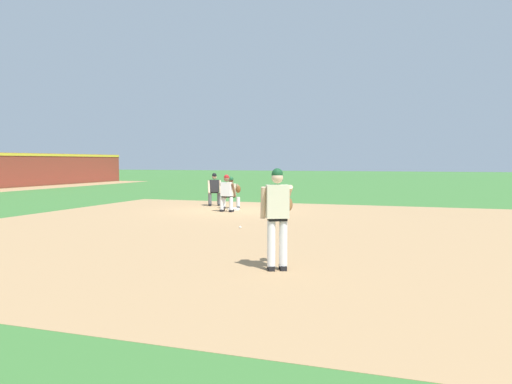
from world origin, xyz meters
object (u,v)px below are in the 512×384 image
baseball (240,227)px  pitcher (278,212)px  first_base_bag (234,209)px  baserunner (227,192)px  umpire (214,188)px  first_baseman (232,191)px

baseball → pitcher: 5.78m
first_base_bag → baseball: size_ratio=5.14×
pitcher → baserunner: bearing=27.4°
baseball → umpire: (6.54, 3.70, 0.76)m
first_base_bag → pitcher: (-10.06, -4.82, 1.01)m
first_base_bag → baseball: 5.47m
pitcher → baserunner: pitcher is taller
baseball → first_baseman: 6.12m
pitcher → umpire: 13.20m
pitcher → baserunner: (9.36, 4.84, -0.27)m
first_base_bag → umpire: size_ratio=0.26×
first_baseman → baserunner: bearing=-167.3°
first_baseman → umpire: bearing=50.7°
pitcher → umpire: pitcher is taller
baseball → umpire: size_ratio=0.05×
baseball → pitcher: size_ratio=0.04×
baseball → baserunner: bearing=27.1°
pitcher → first_baseman: bearing=25.8°
baserunner → umpire: (2.22, 1.49, 0.00)m
first_base_bag → pitcher: pitcher is taller
baseball → first_base_bag: bearing=23.5°
baseball → pitcher: pitcher is taller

